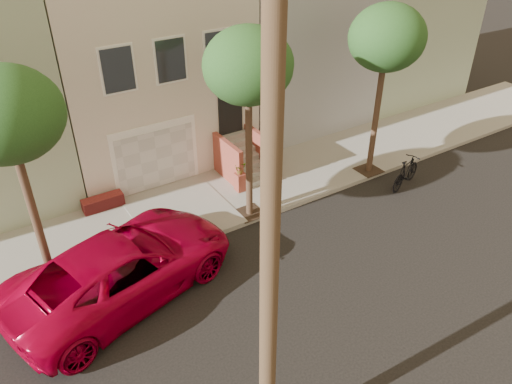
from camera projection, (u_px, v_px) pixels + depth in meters
ground at (293, 296)px, 13.80m from camera, size 90.00×90.00×0.00m
sidewalk at (204, 204)px, 17.57m from camera, size 40.00×3.70×0.15m
house_row at (132, 61)px, 19.82m from camera, size 33.10×11.70×7.00m
tree_left at (5, 116)px, 11.27m from camera, size 2.70×2.57×6.30m
tree_mid at (248, 67)px, 14.21m from camera, size 2.70×2.57×6.30m
tree_right at (387, 39)px, 16.70m from camera, size 2.70×2.57×6.30m
pickup_truck at (122, 267)px, 13.46m from camera, size 7.05×4.62×1.80m
motorcycle at (406, 172)px, 18.43m from camera, size 2.01×1.10×1.17m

